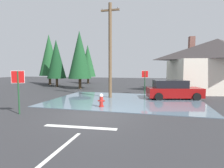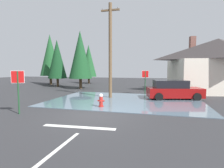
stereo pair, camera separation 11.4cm
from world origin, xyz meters
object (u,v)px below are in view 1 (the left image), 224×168
at_px(pine_tree_tall_left, 88,61).
at_px(pine_tree_short_left, 80,55).
at_px(utility_pole, 110,49).
at_px(stop_sign_far, 145,78).
at_px(pine_tree_far_center, 49,55).
at_px(fire_hydrant, 101,101).
at_px(stop_sign_near, 18,83).
at_px(pine_tree_mid_left, 56,59).
at_px(house, 216,64).
at_px(parked_car, 173,90).

bearing_deg(pine_tree_tall_left, pine_tree_short_left, -75.45).
relative_size(utility_pole, stop_sign_far, 3.42).
height_order(utility_pole, pine_tree_far_center, utility_pole).
relative_size(pine_tree_tall_left, pine_tree_short_left, 0.90).
relative_size(fire_hydrant, pine_tree_short_left, 0.13).
relative_size(stop_sign_near, pine_tree_tall_left, 0.37).
xyz_separation_m(stop_sign_far, pine_tree_short_left, (-8.37, 3.42, 2.61)).
relative_size(fire_hydrant, pine_tree_tall_left, 0.14).
bearing_deg(fire_hydrant, pine_tree_tall_left, 114.32).
xyz_separation_m(pine_tree_tall_left, pine_tree_mid_left, (-2.27, -6.11, 0.01)).
bearing_deg(fire_hydrant, pine_tree_far_center, 132.52).
xyz_separation_m(pine_tree_short_left, pine_tree_far_center, (-7.17, 4.37, 0.39)).
xyz_separation_m(house, pine_tree_mid_left, (-20.00, 0.88, 0.87)).
distance_m(stop_sign_far, pine_tree_far_center, 17.64).
bearing_deg(stop_sign_far, pine_tree_tall_left, 132.88).
bearing_deg(house, stop_sign_near, -134.90).
bearing_deg(pine_tree_mid_left, parked_car, -24.87).
height_order(utility_pole, pine_tree_short_left, utility_pole).
xyz_separation_m(house, pine_tree_tall_left, (-17.73, 7.00, 0.86)).
relative_size(stop_sign_far, parked_car, 0.50).
bearing_deg(utility_pole, pine_tree_tall_left, 118.72).
height_order(parked_car, pine_tree_mid_left, pine_tree_mid_left).
distance_m(fire_hydrant, stop_sign_far, 7.12).
bearing_deg(parked_car, pine_tree_far_center, 151.63).
bearing_deg(house, pine_tree_mid_left, 177.47).
height_order(house, pine_tree_mid_left, pine_tree_mid_left).
xyz_separation_m(fire_hydrant, pine_tree_mid_left, (-10.31, 11.68, 3.41)).
height_order(pine_tree_mid_left, pine_tree_short_left, pine_tree_short_left).
height_order(stop_sign_far, parked_car, stop_sign_far).
relative_size(house, parked_car, 2.33).
bearing_deg(stop_sign_near, pine_tree_mid_left, 113.78).
distance_m(utility_pole, pine_tree_mid_left, 12.58).
height_order(parked_car, pine_tree_far_center, pine_tree_far_center).
bearing_deg(parked_car, fire_hydrant, -135.89).
bearing_deg(utility_pole, pine_tree_far_center, 140.59).
bearing_deg(stop_sign_near, pine_tree_tall_left, 101.33).
bearing_deg(stop_sign_near, pine_tree_far_center, 118.32).
bearing_deg(pine_tree_far_center, parked_car, -28.37).
bearing_deg(pine_tree_short_left, fire_hydrant, -59.00).
height_order(fire_hydrant, parked_car, parked_car).
xyz_separation_m(pine_tree_mid_left, pine_tree_far_center, (-2.89, 2.72, 0.79)).
xyz_separation_m(utility_pole, pine_tree_mid_left, (-9.88, 7.78, -0.33)).
relative_size(stop_sign_near, utility_pole, 0.30).
relative_size(fire_hydrant, parked_car, 0.19).
bearing_deg(parked_car, house, 51.53).
height_order(stop_sign_near, house, house).
relative_size(fire_hydrant, utility_pole, 0.11).
bearing_deg(house, fire_hydrant, -131.90).
height_order(stop_sign_near, fire_hydrant, stop_sign_near).
xyz_separation_m(pine_tree_tall_left, pine_tree_far_center, (-5.16, -3.39, 0.81)).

